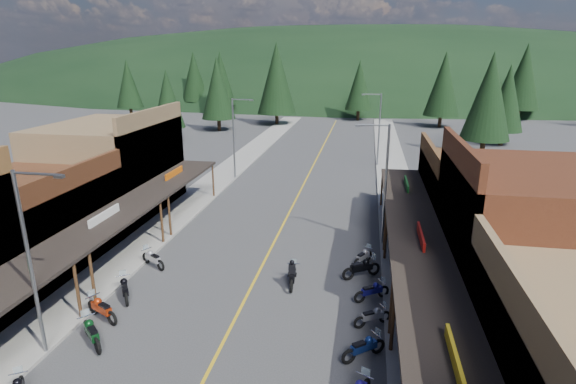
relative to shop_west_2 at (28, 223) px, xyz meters
The scene contains 36 objects.
ground 14.09m from the shop_west_2, ahead, with size 220.00×220.00×0.00m, color #38383A.
centerline 23.03m from the shop_west_2, 53.07° to the left, with size 0.15×90.00×0.01m, color gold.
sidewalk_west 19.14m from the shop_west_2, 74.56° to the left, with size 3.40×94.00×0.15m, color gray.
sidewalk_east 29.07m from the shop_west_2, 39.18° to the left, with size 3.40×94.00×0.15m, color gray.
shop_west_2 is the anchor object (origin of this frame).
shop_west_3 9.65m from the shop_west_2, 90.18° to the left, with size 10.90×10.20×8.20m.
shop_east_2 27.55m from the shop_west_2, ahead, with size 10.90×9.00×8.20m.
shop_east_3 29.13m from the shop_west_2, 19.24° to the left, with size 10.90×10.20×6.20m.
streetlight_0 10.45m from the shop_west_2, 48.55° to the right, with size 2.16×0.18×8.00m.
streetlight_1 21.50m from the shop_west_2, 71.48° to the left, with size 2.16×0.18×8.00m.
streetlight_2 21.73m from the shop_west_2, 16.92° to the left, with size 2.16×0.18×8.00m.
streetlight_3 35.12m from the shop_west_2, 53.81° to the left, with size 2.16×0.18×8.00m.
ridge_hill 134.03m from the shop_west_2, 84.11° to the left, with size 310.00×140.00×60.00m, color black.
pine_0 65.88m from the shop_west_2, 113.52° to the left, with size 5.04×5.04×11.00m.
pine_1 69.22m from the shop_west_2, 98.53° to the left, with size 5.88×5.88×12.50m.
pine_2 56.69m from the shop_west_2, 86.19° to the left, with size 6.72×6.72×14.00m.
pine_3 66.82m from the shop_west_2, 74.57° to the left, with size 5.04×5.04×11.00m.
pine_4 66.55m from the shop_west_2, 61.42° to the left, with size 5.88×5.88×12.50m.
pine_5 85.16m from the shop_west_2, 55.81° to the left, with size 6.72×6.72×14.00m.
pine_7 76.65m from the shop_west_2, 103.80° to the left, with size 5.88×5.88×12.50m.
pine_8 39.33m from the shop_west_2, 102.15° to the left, with size 4.48×4.48×10.00m.
pine_9 57.58m from the shop_west_2, 48.91° to the left, with size 4.93×4.93×10.80m.
pine_10 48.67m from the shop_west_2, 95.02° to the left, with size 5.38×5.38×11.60m.
pine_11 49.79m from the shop_west_2, 47.08° to the left, with size 5.82×5.82×12.40m.
bike_west_5 10.81m from the shop_west_2, 39.50° to the right, with size 0.76×2.28×1.31m, color #0B3A16, non-canonical shape.
bike_west_6 9.25m from the shop_west_2, 33.21° to the right, with size 0.75×2.25×1.28m, color #B02D0C, non-canonical shape.
bike_west_7 8.44m from the shop_west_2, 21.30° to the right, with size 0.72×2.16×1.24m, color black, non-canonical shape.
bike_west_8 7.72m from the shop_west_2, ahead, with size 0.70×2.10×1.20m, color #AFAEB4, non-canonical shape.
bike_east_6 20.72m from the shop_west_2, 16.05° to the right, with size 0.69×2.08×1.19m, color navy, non-canonical shape.
bike_east_7 20.55m from the shop_west_2, ahead, with size 0.63×1.88×1.07m, color #A6A5AA, non-canonical shape.
bike_east_8 20.28m from the shop_west_2, ahead, with size 0.67×2.00×1.14m, color navy, non-canonical shape.
bike_east_9 19.73m from the shop_west_2, ahead, with size 0.77×2.32×1.32m, color black, non-canonical shape.
bike_east_10 20.00m from the shop_west_2, ahead, with size 0.63×1.90×1.09m, color #A09FA5, non-canonical shape.
rider_on_bike 16.04m from the shop_west_2, ahead, with size 0.88×2.18×1.62m.
pedestrian_east_a 22.21m from the shop_west_2, 10.74° to the right, with size 0.59×0.39×1.63m, color #252132.
pedestrian_east_b 25.51m from the shop_west_2, 31.87° to the left, with size 0.87×0.50×1.78m, color #4C402F.
Camera 1 is at (5.72, -20.05, 12.13)m, focal length 28.00 mm.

